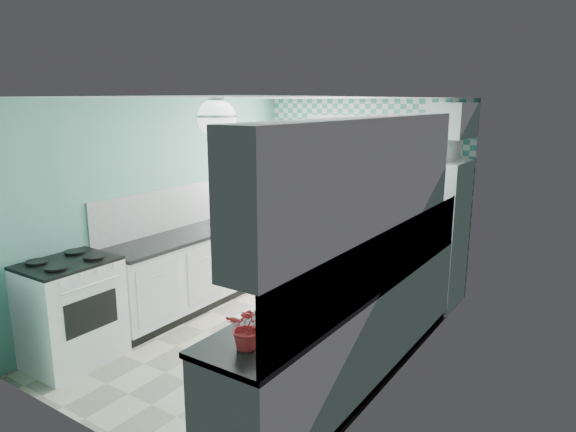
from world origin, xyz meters
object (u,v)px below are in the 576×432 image
Objects in this scene: fruit_bowl at (290,317)px; potted_plant at (248,327)px; stove at (71,310)px; microwave at (435,148)px; sink at (402,252)px; fridge at (429,232)px; ceiling_light at (217,118)px.

potted_plant is at bearing -90.00° from fruit_bowl.
potted_plant is (2.40, -0.30, 0.57)m from stove.
potted_plant is at bearing 93.71° from microwave.
fruit_bowl is at bearing -91.54° from sink.
fridge is 4.14m from stove.
stove is 3.55× the size of fruit_bowl.
stove is 3.34m from sink.
fridge is at bearing 91.60° from fruit_bowl.
microwave reaches higher than sink.
microwave is (0.00, 0.00, 1.04)m from fridge.
stove is at bearing 172.80° from potted_plant.
fridge is (1.11, 2.60, -1.43)m from ceiling_light.
stove is 2.48m from potted_plant.
ceiling_light is at bearing 137.09° from potted_plant.
fruit_bowl is 0.49m from potted_plant.
ceiling_light is at bearing 69.23° from microwave.
fridge is 1.13m from sink.
ceiling_light reaches higher than microwave.
ceiling_light is at bearing 34.46° from stove.
sink is 1.89× the size of fruit_bowl.
ceiling_light is 0.20× the size of fridge.
sink is at bearing 43.91° from stove.
fridge reaches higher than stove.
microwave is at bearing 91.39° from potted_plant.
ceiling_light reaches higher than potted_plant.
microwave reaches higher than stove.
ceiling_light is 2.31m from stove.
potted_plant is (0.00, -0.48, 0.11)m from fruit_bowl.
ceiling_light is 2.36m from sink.
fridge is 6.34× the size of fruit_bowl.
ceiling_light is 1.20× the size of potted_plant.
microwave is (1.11, 2.60, -0.40)m from ceiling_light.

